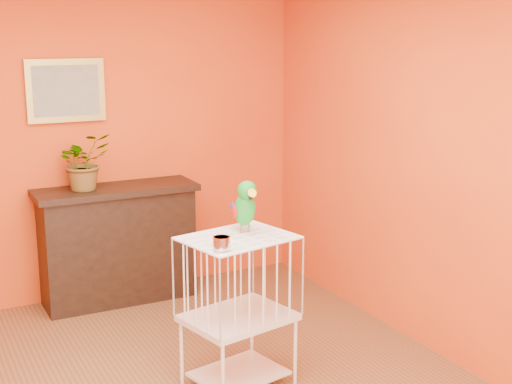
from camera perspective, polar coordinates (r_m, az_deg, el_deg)
room_shell at (r=3.81m, az=-7.52°, el=3.15°), size 4.50×4.50×4.50m
console_cabinet at (r=6.03m, az=-10.98°, el=-4.11°), size 1.31×0.47×0.97m
potted_plant at (r=5.81m, az=-13.59°, el=1.88°), size 0.50×0.54×0.36m
framed_picture at (r=5.91m, az=-14.97°, el=7.84°), size 0.62×0.04×0.50m
birdcage at (r=4.51m, az=-1.43°, el=-9.40°), size 0.72×0.61×0.98m
feed_cup at (r=4.10m, az=-2.77°, el=-4.09°), size 0.10×0.10×0.07m
parrot at (r=4.42m, az=-0.89°, el=-1.09°), size 0.17×0.30×0.34m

